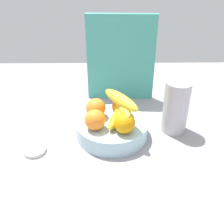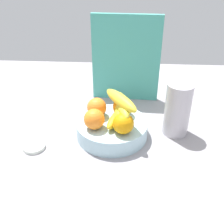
{
  "view_description": "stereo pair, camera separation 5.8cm",
  "coord_description": "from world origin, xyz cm",
  "px_view_note": "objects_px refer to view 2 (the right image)",
  "views": [
    {
      "loc": [
        1.33,
        -79.74,
        57.53
      ],
      "look_at": [
        2.29,
        -0.94,
        9.78
      ],
      "focal_mm": 43.81,
      "sensor_mm": 36.0,
      "label": 1
    },
    {
      "loc": [
        7.14,
        -79.6,
        57.53
      ],
      "look_at": [
        2.29,
        -0.94,
        9.78
      ],
      "focal_mm": 43.81,
      "sensor_mm": 36.0,
      "label": 2
    }
  ],
  "objects_px": {
    "orange_center": "(123,107)",
    "banana_bunch": "(121,108)",
    "orange_front_right": "(123,124)",
    "cutting_board": "(126,59)",
    "thermos_tumbler": "(177,109)",
    "jar_lid": "(34,147)",
    "orange_front_left": "(94,119)",
    "fruit_bowl": "(112,129)",
    "orange_back_left": "(97,107)"
  },
  "relations": [
    {
      "from": "orange_front_left",
      "to": "orange_back_left",
      "type": "bearing_deg",
      "value": 89.96
    },
    {
      "from": "orange_front_left",
      "to": "thermos_tumbler",
      "type": "relative_size",
      "value": 0.36
    },
    {
      "from": "fruit_bowl",
      "to": "orange_front_right",
      "type": "relative_size",
      "value": 3.58
    },
    {
      "from": "cutting_board",
      "to": "jar_lid",
      "type": "bearing_deg",
      "value": -125.5
    },
    {
      "from": "banana_bunch",
      "to": "thermos_tumbler",
      "type": "relative_size",
      "value": 0.97
    },
    {
      "from": "fruit_bowl",
      "to": "orange_center",
      "type": "relative_size",
      "value": 3.58
    },
    {
      "from": "orange_front_left",
      "to": "jar_lid",
      "type": "bearing_deg",
      "value": -166.81
    },
    {
      "from": "fruit_bowl",
      "to": "thermos_tumbler",
      "type": "bearing_deg",
      "value": 8.78
    },
    {
      "from": "cutting_board",
      "to": "jar_lid",
      "type": "distance_m",
      "value": 0.51
    },
    {
      "from": "thermos_tumbler",
      "to": "orange_front_left",
      "type": "bearing_deg",
      "value": -165.16
    },
    {
      "from": "orange_back_left",
      "to": "orange_center",
      "type": "bearing_deg",
      "value": 5.54
    },
    {
      "from": "fruit_bowl",
      "to": "cutting_board",
      "type": "height_order",
      "value": "cutting_board"
    },
    {
      "from": "fruit_bowl",
      "to": "orange_center",
      "type": "distance_m",
      "value": 0.09
    },
    {
      "from": "fruit_bowl",
      "to": "cutting_board",
      "type": "relative_size",
      "value": 0.69
    },
    {
      "from": "fruit_bowl",
      "to": "orange_front_right",
      "type": "xyz_separation_m",
      "value": [
        0.04,
        -0.06,
        0.06
      ]
    },
    {
      "from": "fruit_bowl",
      "to": "orange_back_left",
      "type": "xyz_separation_m",
      "value": [
        -0.06,
        0.04,
        0.06
      ]
    },
    {
      "from": "orange_front_right",
      "to": "thermos_tumbler",
      "type": "xyz_separation_m",
      "value": [
        0.18,
        0.09,
        0.0
      ]
    },
    {
      "from": "orange_front_right",
      "to": "thermos_tumbler",
      "type": "height_order",
      "value": "thermos_tumbler"
    },
    {
      "from": "orange_front_left",
      "to": "cutting_board",
      "type": "relative_size",
      "value": 0.19
    },
    {
      "from": "orange_center",
      "to": "cutting_board",
      "type": "xyz_separation_m",
      "value": [
        0.01,
        0.24,
        0.09
      ]
    },
    {
      "from": "orange_back_left",
      "to": "banana_bunch",
      "type": "height_order",
      "value": "banana_bunch"
    },
    {
      "from": "orange_front_right",
      "to": "cutting_board",
      "type": "height_order",
      "value": "cutting_board"
    },
    {
      "from": "orange_front_right",
      "to": "cutting_board",
      "type": "xyz_separation_m",
      "value": [
        0.0,
        0.35,
        0.09
      ]
    },
    {
      "from": "orange_front_left",
      "to": "banana_bunch",
      "type": "relative_size",
      "value": 0.37
    },
    {
      "from": "orange_center",
      "to": "orange_back_left",
      "type": "xyz_separation_m",
      "value": [
        -0.09,
        -0.01,
        0.0
      ]
    },
    {
      "from": "thermos_tumbler",
      "to": "jar_lid",
      "type": "distance_m",
      "value": 0.5
    },
    {
      "from": "orange_center",
      "to": "banana_bunch",
      "type": "xyz_separation_m",
      "value": [
        -0.01,
        -0.04,
        0.02
      ]
    },
    {
      "from": "fruit_bowl",
      "to": "orange_front_right",
      "type": "height_order",
      "value": "orange_front_right"
    },
    {
      "from": "orange_front_right",
      "to": "orange_center",
      "type": "height_order",
      "value": "same"
    },
    {
      "from": "fruit_bowl",
      "to": "jar_lid",
      "type": "height_order",
      "value": "fruit_bowl"
    },
    {
      "from": "orange_back_left",
      "to": "cutting_board",
      "type": "bearing_deg",
      "value": 69.04
    },
    {
      "from": "banana_bunch",
      "to": "thermos_tumbler",
      "type": "height_order",
      "value": "thermos_tumbler"
    },
    {
      "from": "jar_lid",
      "to": "cutting_board",
      "type": "bearing_deg",
      "value": 51.66
    },
    {
      "from": "orange_center",
      "to": "thermos_tumbler",
      "type": "distance_m",
      "value": 0.19
    },
    {
      "from": "cutting_board",
      "to": "thermos_tumbler",
      "type": "distance_m",
      "value": 0.32
    },
    {
      "from": "thermos_tumbler",
      "to": "jar_lid",
      "type": "relative_size",
      "value": 2.58
    },
    {
      "from": "fruit_bowl",
      "to": "orange_back_left",
      "type": "relative_size",
      "value": 3.58
    },
    {
      "from": "fruit_bowl",
      "to": "orange_front_left",
      "type": "height_order",
      "value": "orange_front_left"
    },
    {
      "from": "fruit_bowl",
      "to": "thermos_tumbler",
      "type": "distance_m",
      "value": 0.24
    },
    {
      "from": "fruit_bowl",
      "to": "orange_front_left",
      "type": "bearing_deg",
      "value": -144.72
    },
    {
      "from": "orange_front_left",
      "to": "cutting_board",
      "type": "distance_m",
      "value": 0.35
    },
    {
      "from": "cutting_board",
      "to": "thermos_tumbler",
      "type": "height_order",
      "value": "cutting_board"
    },
    {
      "from": "fruit_bowl",
      "to": "cutting_board",
      "type": "bearing_deg",
      "value": 82.1
    },
    {
      "from": "orange_back_left",
      "to": "jar_lid",
      "type": "height_order",
      "value": "orange_back_left"
    },
    {
      "from": "cutting_board",
      "to": "fruit_bowl",
      "type": "bearing_deg",
      "value": -95.06
    },
    {
      "from": "orange_front_left",
      "to": "orange_center",
      "type": "relative_size",
      "value": 1.0
    },
    {
      "from": "orange_back_left",
      "to": "fruit_bowl",
      "type": "bearing_deg",
      "value": -33.29
    },
    {
      "from": "orange_back_left",
      "to": "banana_bunch",
      "type": "distance_m",
      "value": 0.09
    },
    {
      "from": "fruit_bowl",
      "to": "jar_lid",
      "type": "xyz_separation_m",
      "value": [
        -0.26,
        -0.09,
        -0.02
      ]
    },
    {
      "from": "orange_back_left",
      "to": "orange_front_right",
      "type": "bearing_deg",
      "value": -45.22
    }
  ]
}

